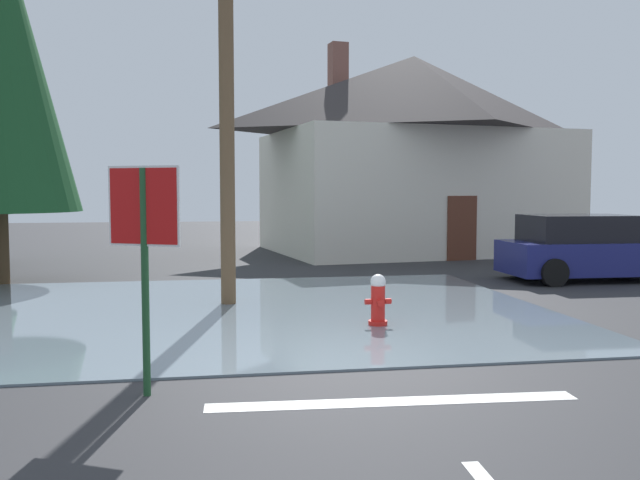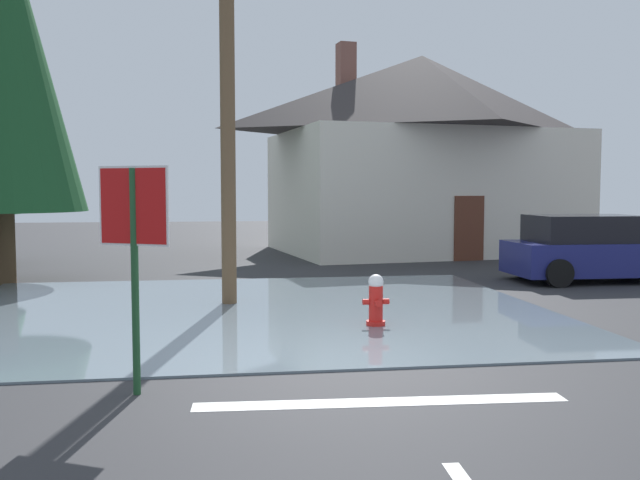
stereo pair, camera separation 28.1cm
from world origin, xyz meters
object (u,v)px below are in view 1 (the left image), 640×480
at_px(fire_hydrant, 378,301).
at_px(utility_pole, 226,30).
at_px(house, 413,151).
at_px(parked_car, 586,249).
at_px(stop_sign_near, 144,231).

bearing_deg(fire_hydrant, utility_pole, 131.99).
height_order(house, parked_car, house).
height_order(utility_pole, parked_car, utility_pole).
bearing_deg(parked_car, house, 101.53).
xyz_separation_m(fire_hydrant, parked_car, (6.40, 4.69, 0.34)).
distance_m(fire_hydrant, parked_car, 7.94).
height_order(stop_sign_near, house, house).
relative_size(utility_pole, parked_car, 2.39).
relative_size(stop_sign_near, house, 0.22).
bearing_deg(parked_car, utility_pole, -165.97).
distance_m(stop_sign_near, fire_hydrant, 4.81).
relative_size(stop_sign_near, parked_car, 0.59).
bearing_deg(house, parked_car, -78.47).
xyz_separation_m(house, parked_car, (1.73, -8.45, -2.81)).
relative_size(utility_pole, house, 0.87).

